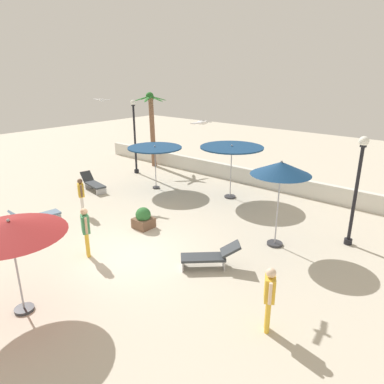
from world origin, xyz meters
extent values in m
plane|color=beige|center=(0.00, 0.00, 0.00)|extent=(56.00, 56.00, 0.00)
cube|color=silver|center=(0.00, 9.52, 0.42)|extent=(25.20, 0.30, 0.85)
cylinder|color=#333338|center=(-4.48, 5.68, 0.04)|extent=(0.37, 0.37, 0.08)
cylinder|color=#A5A5AD|center=(-4.48, 5.68, 1.10)|extent=(0.05, 0.05, 2.20)
cylinder|color=navy|center=(-4.48, 5.68, 2.18)|extent=(2.77, 2.77, 0.06)
sphere|color=#99999E|center=(-4.48, 5.68, 2.26)|extent=(0.08, 0.08, 0.08)
cylinder|color=#333338|center=(-0.68, 7.03, 0.04)|extent=(0.55, 0.55, 0.08)
cylinder|color=#A5A5AD|center=(-0.68, 7.03, 1.26)|extent=(0.05, 0.05, 2.53)
cylinder|color=navy|center=(-0.68, 7.03, 2.51)|extent=(2.99, 2.99, 0.06)
sphere|color=#99999E|center=(-0.68, 7.03, 2.59)|extent=(0.08, 0.08, 0.08)
cylinder|color=#333338|center=(0.17, -3.65, 0.04)|extent=(0.49, 0.49, 0.08)
cylinder|color=#A5A5AD|center=(0.17, -3.65, 1.13)|extent=(0.05, 0.05, 2.25)
cone|color=maroon|center=(0.17, -3.65, 2.37)|extent=(2.67, 2.67, 0.34)
sphere|color=#99999E|center=(0.17, -3.65, 2.56)|extent=(0.08, 0.08, 0.08)
cylinder|color=#333338|center=(3.40, 3.92, 0.04)|extent=(0.56, 0.56, 0.08)
cylinder|color=#A5A5AD|center=(3.40, 3.92, 1.34)|extent=(0.05, 0.05, 2.67)
cone|color=navy|center=(3.40, 3.92, 2.84)|extent=(2.04, 2.04, 0.44)
sphere|color=#99999E|center=(3.40, 3.92, 3.07)|extent=(0.08, 0.08, 0.08)
cylinder|color=brown|center=(-8.00, 8.88, 2.20)|extent=(0.43, 0.31, 4.41)
sphere|color=#266C27|center=(-8.13, 8.88, 4.41)|extent=(0.49, 0.49, 0.49)
ellipsoid|color=#266C27|center=(-7.60, 8.92, 4.27)|extent=(1.05, 0.27, 0.34)
ellipsoid|color=#266C27|center=(-7.82, 9.31, 4.27)|extent=(0.76, 0.96, 0.34)
ellipsoid|color=#266C27|center=(-8.42, 9.32, 4.27)|extent=(0.74, 0.97, 0.34)
ellipsoid|color=#266C27|center=(-8.65, 8.97, 4.27)|extent=(1.06, 0.37, 0.34)
ellipsoid|color=#266C27|center=(-8.37, 8.41, 4.27)|extent=(0.66, 1.01, 0.34)
ellipsoid|color=#266C27|center=(-7.87, 8.42, 4.27)|extent=(0.68, 1.00, 0.34)
cylinder|color=black|center=(5.38, 5.68, 0.10)|extent=(0.28, 0.28, 0.20)
cylinder|color=black|center=(5.38, 5.68, 1.79)|extent=(0.12, 0.12, 3.58)
cylinder|color=black|center=(5.38, 5.68, 3.58)|extent=(0.22, 0.22, 0.06)
sphere|color=white|center=(5.38, 5.68, 3.74)|extent=(0.33, 0.33, 0.33)
cylinder|color=black|center=(-7.54, 7.01, 0.10)|extent=(0.28, 0.28, 0.20)
cylinder|color=black|center=(-7.54, 7.01, 2.01)|extent=(0.12, 0.12, 4.02)
cylinder|color=black|center=(-7.54, 7.01, 4.02)|extent=(0.22, 0.22, 0.06)
sphere|color=white|center=(-7.54, 7.01, 4.17)|extent=(0.30, 0.30, 0.30)
cube|color=#B7B7BC|center=(-5.87, 3.20, 0.17)|extent=(0.13, 0.55, 0.35)
cube|color=#B7B7BC|center=(-7.15, 3.42, 0.17)|extent=(0.13, 0.55, 0.35)
cube|color=#33383D|center=(-6.51, 3.31, 0.35)|extent=(1.47, 0.78, 0.08)
cube|color=#33383D|center=(-7.43, 3.46, 0.58)|extent=(0.60, 0.63, 0.52)
cube|color=#B7B7BC|center=(-4.66, 0.13, 0.17)|extent=(0.55, 0.10, 0.35)
cube|color=#B7B7BC|center=(-4.79, -1.16, 0.17)|extent=(0.55, 0.10, 0.35)
cube|color=slate|center=(-4.72, -0.52, 0.35)|extent=(0.69, 1.45, 0.08)
cube|color=slate|center=(-4.82, -1.44, 0.58)|extent=(0.60, 0.57, 0.52)
cube|color=#B7B7BC|center=(1.92, 0.60, 0.17)|extent=(0.41, 0.43, 0.35)
cube|color=#B7B7BC|center=(2.87, 1.49, 0.17)|extent=(0.41, 0.43, 0.35)
cube|color=#33383D|center=(2.39, 1.05, 0.35)|extent=(1.40, 1.36, 0.08)
cube|color=#33383D|center=(3.02, 1.63, 0.63)|extent=(0.82, 0.82, 0.39)
cylinder|color=gold|center=(-0.95, -0.91, 0.44)|extent=(0.12, 0.12, 0.87)
cylinder|color=gold|center=(-1.09, -0.84, 0.44)|extent=(0.12, 0.12, 0.87)
cube|color=#3F8C59|center=(-1.02, -0.88, 1.18)|extent=(0.43, 0.37, 0.62)
sphere|color=tan|center=(-1.02, -0.88, 1.61)|extent=(0.24, 0.24, 0.24)
cylinder|color=tan|center=(-0.81, -0.98, 1.21)|extent=(0.08, 0.08, 0.56)
cylinder|color=tan|center=(-1.24, -0.77, 1.21)|extent=(0.08, 0.08, 0.56)
cylinder|color=gold|center=(5.32, -0.15, 0.43)|extent=(0.12, 0.12, 0.86)
cylinder|color=gold|center=(5.40, -0.29, 0.43)|extent=(0.12, 0.12, 0.86)
cube|color=gold|center=(5.36, -0.22, 1.17)|extent=(0.39, 0.43, 0.61)
sphere|color=beige|center=(5.36, -0.22, 1.59)|extent=(0.23, 0.23, 0.23)
cylinder|color=beige|center=(5.24, -0.02, 1.20)|extent=(0.08, 0.08, 0.55)
cylinder|color=beige|center=(5.48, -0.43, 1.20)|extent=(0.08, 0.08, 0.55)
cylinder|color=silver|center=(-4.30, 1.11, 0.40)|extent=(0.12, 0.12, 0.81)
cylinder|color=silver|center=(-4.45, 1.18, 0.40)|extent=(0.12, 0.12, 0.81)
cube|color=gold|center=(-4.37, 1.14, 1.09)|extent=(0.43, 0.38, 0.57)
sphere|color=brown|center=(-4.37, 1.14, 1.49)|extent=(0.22, 0.22, 0.22)
cylinder|color=brown|center=(-4.16, 1.03, 1.12)|extent=(0.08, 0.08, 0.51)
cylinder|color=brown|center=(-4.59, 1.25, 1.12)|extent=(0.08, 0.08, 0.51)
ellipsoid|color=white|center=(-6.11, 3.87, 4.57)|extent=(0.22, 0.34, 0.12)
sphere|color=white|center=(-6.05, 3.71, 4.60)|extent=(0.10, 0.10, 0.10)
cube|color=silver|center=(-5.88, 3.95, 4.59)|extent=(0.50, 0.29, 0.05)
cube|color=silver|center=(-6.33, 3.80, 4.59)|extent=(0.50, 0.29, 0.06)
ellipsoid|color=white|center=(1.98, 1.42, 4.48)|extent=(0.33, 0.15, 0.12)
sphere|color=white|center=(2.15, 1.43, 4.51)|extent=(0.10, 0.10, 0.10)
cube|color=silver|center=(1.96, 1.65, 4.50)|extent=(0.18, 0.46, 0.12)
cube|color=silver|center=(2.00, 1.19, 4.50)|extent=(0.18, 0.47, 0.04)
cube|color=brown|center=(-1.28, 1.87, 0.20)|extent=(0.70, 0.70, 0.40)
sphere|color=#2D6B33|center=(-1.28, 1.87, 0.55)|extent=(0.60, 0.60, 0.60)
camera|label=1|loc=(8.52, -6.73, 5.95)|focal=33.22mm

